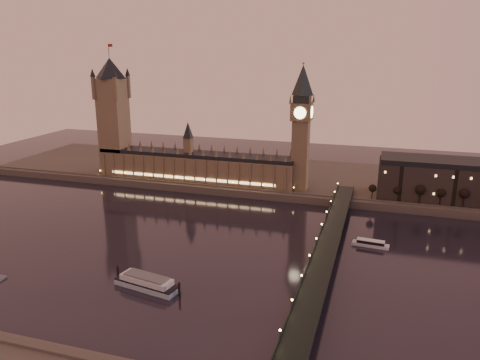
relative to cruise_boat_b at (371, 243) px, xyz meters
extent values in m
plane|color=black|center=(-116.23, -30.54, -1.82)|extent=(700.00, 700.00, 0.00)
cube|color=#423D35|center=(-86.23, 134.46, 1.18)|extent=(560.00, 130.00, 6.00)
cube|color=brown|center=(-156.23, 90.46, 15.18)|extent=(180.00, 26.00, 22.00)
cube|color=black|center=(-156.23, 90.46, 27.78)|extent=(180.00, 22.00, 3.20)
cube|color=#FFCC7F|center=(-156.23, 76.96, 9.18)|extent=(153.00, 0.25, 2.20)
cube|color=brown|center=(-236.23, 90.46, 48.18)|extent=(22.00, 22.00, 88.00)
cone|color=black|center=(-236.23, 90.46, 101.18)|extent=(31.68, 31.68, 18.00)
cylinder|color=black|center=(-236.23, 90.46, 116.18)|extent=(0.44, 0.44, 12.00)
cube|color=maroon|center=(-234.03, 90.46, 120.68)|extent=(4.00, 0.15, 2.50)
cube|color=brown|center=(-62.23, 90.46, 33.18)|extent=(13.00, 13.00, 58.00)
cube|color=brown|center=(-62.23, 90.46, 69.18)|extent=(16.00, 16.00, 14.00)
cylinder|color=#FFEAA5|center=(-62.23, 82.28, 69.18)|extent=(9.60, 0.35, 9.60)
cylinder|color=#FFEAA5|center=(-70.41, 90.46, 69.18)|extent=(0.35, 9.60, 9.60)
cube|color=black|center=(-62.23, 90.46, 79.18)|extent=(13.00, 13.00, 6.00)
cone|color=black|center=(-62.23, 90.46, 94.18)|extent=(17.68, 17.68, 24.00)
sphere|color=gold|center=(-62.23, 90.46, 107.18)|extent=(2.00, 2.00, 2.00)
cube|color=black|center=(-24.23, -30.54, 6.18)|extent=(13.00, 260.00, 2.00)
cube|color=black|center=(-30.53, -30.54, 7.68)|extent=(0.60, 260.00, 1.00)
cube|color=black|center=(-17.93, -30.54, 7.68)|extent=(0.60, 260.00, 1.00)
cube|color=black|center=(55.77, 96.46, 18.18)|extent=(110.00, 36.00, 28.00)
cube|color=black|center=(55.77, 96.46, 34.18)|extent=(108.00, 34.00, 4.00)
cylinder|color=black|center=(-0.64, 78.46, 8.99)|extent=(0.70, 0.70, 9.63)
sphere|color=black|center=(-0.64, 78.46, 14.02)|extent=(6.42, 6.42, 6.42)
cylinder|color=black|center=(15.61, 78.46, 8.99)|extent=(0.70, 0.70, 9.63)
sphere|color=black|center=(15.61, 78.46, 14.02)|extent=(6.42, 6.42, 6.42)
cylinder|color=black|center=(31.87, 78.46, 8.99)|extent=(0.70, 0.70, 9.63)
sphere|color=black|center=(31.87, 78.46, 14.02)|extent=(6.42, 6.42, 6.42)
cylinder|color=black|center=(48.12, 78.46, 8.99)|extent=(0.70, 0.70, 9.63)
sphere|color=black|center=(48.12, 78.46, 14.02)|extent=(6.42, 6.42, 6.42)
cylinder|color=black|center=(64.38, 78.46, 8.99)|extent=(0.70, 0.70, 9.63)
sphere|color=black|center=(64.38, 78.46, 14.02)|extent=(6.42, 6.42, 6.42)
cube|color=silver|center=(0.00, 0.00, -0.88)|extent=(22.84, 7.57, 1.90)
cube|color=black|center=(0.00, 0.00, 1.02)|extent=(16.94, 6.05, 1.90)
cube|color=silver|center=(0.00, 0.00, 2.14)|extent=(17.41, 6.31, 0.35)
cube|color=#9BB6C5|center=(-108.99, -89.72, -0.38)|extent=(36.73, 16.19, 2.89)
cube|color=black|center=(-108.99, -89.72, 1.34)|extent=(36.73, 16.19, 0.55)
cube|color=silver|center=(-108.99, -89.72, 3.06)|extent=(29.98, 13.91, 2.89)
cube|color=#595B5E|center=(-108.99, -89.72, 4.89)|extent=(25.41, 12.02, 0.78)
cylinder|color=black|center=(-128.64, -85.14, 1.95)|extent=(1.22, 1.22, 7.55)
cylinder|color=black|center=(-89.33, -92.30, 1.95)|extent=(1.22, 1.22, 7.55)
camera|label=1|loc=(2.40, -284.16, 118.63)|focal=35.00mm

